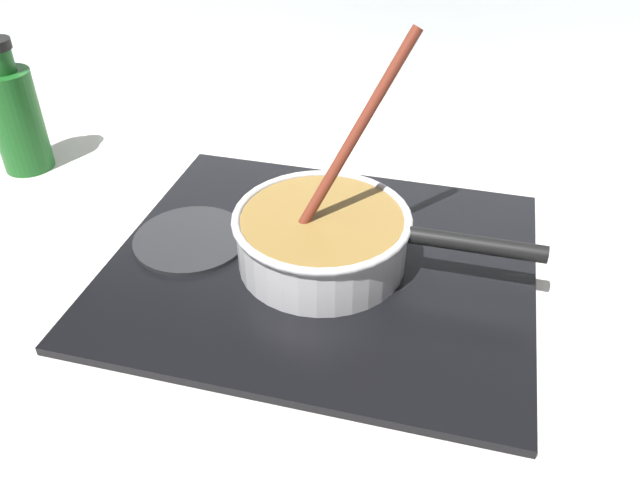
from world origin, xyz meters
TOP-DOWN VIEW (x-y plane):
  - ground at (0.00, 0.00)m, footprint 2.40×1.60m
  - hob_plate at (-0.00, 0.23)m, footprint 0.56×0.48m
  - burner_ring at (-0.00, 0.23)m, footprint 0.21×0.21m
  - spare_burner at (-0.19, 0.23)m, footprint 0.16×0.16m
  - cooking_pan at (-0.00, 0.23)m, footprint 0.40×0.23m
  - sauce_bottle at (-0.55, 0.37)m, footprint 0.08×0.08m

SIDE VIEW (x-z plane):
  - ground at x=0.00m, z-range -0.04..0.00m
  - hob_plate at x=0.00m, z-range 0.00..0.01m
  - spare_burner at x=-0.19m, z-range 0.01..0.02m
  - burner_ring at x=0.00m, z-range 0.01..0.02m
  - cooking_pan at x=0.00m, z-range -0.10..0.21m
  - sauce_bottle at x=-0.55m, z-range -0.02..0.20m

